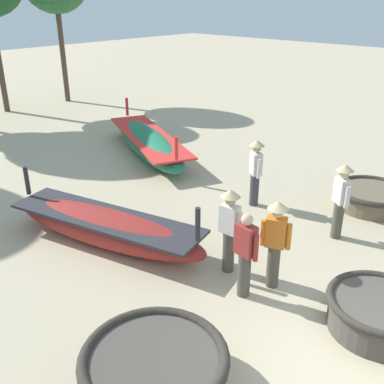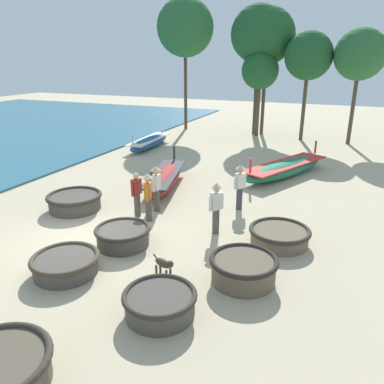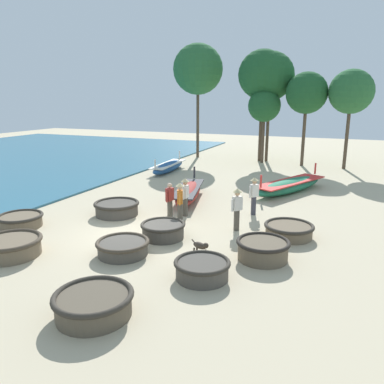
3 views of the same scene
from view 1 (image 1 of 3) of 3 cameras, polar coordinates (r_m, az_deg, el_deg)
name	(u,v)px [view 1 (image 1 of 3)]	position (r m, az deg, el deg)	size (l,w,h in m)	color
ground_plane	(363,383)	(6.99, 20.90, -21.68)	(80.00, 80.00, 0.00)	#BCAD8C
coracle_front_left	(371,196)	(11.78, 21.83, -0.52)	(1.82, 1.82, 0.50)	brown
coracle_tilted	(379,312)	(7.73, 22.66, -13.94)	(1.64, 1.64, 0.57)	#4C473F
coracle_nearest	(155,369)	(6.32, -4.77, -21.48)	(1.98, 1.98, 0.59)	#4C473F
long_boat_ochre_hull	(106,227)	(9.49, -10.88, -4.38)	(2.15, 4.78, 1.32)	maroon
long_boat_red_hull	(149,143)	(14.67, -5.52, 6.27)	(3.47, 5.59, 1.31)	#237551
fisherman_crouching	(245,253)	(7.62, 6.78, -7.74)	(0.26, 0.53, 1.57)	#4C473D
fisherman_with_hat	(275,239)	(7.87, 10.55, -5.87)	(0.36, 0.50, 1.67)	#4C473D
fisherman_standing_left	(341,196)	(9.79, 18.40, -0.54)	(0.38, 0.45, 1.67)	#4C473D
fisherman_hauling	(229,225)	(8.19, 4.78, -4.25)	(0.36, 0.53, 1.67)	#4C473D
fisherman_standing_right	(256,169)	(10.88, 8.08, 2.97)	(0.38, 0.45, 1.67)	#383842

